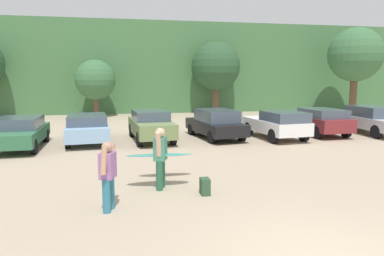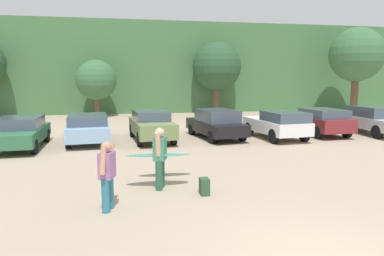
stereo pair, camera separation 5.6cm
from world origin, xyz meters
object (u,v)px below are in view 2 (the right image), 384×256
parked_car_forest_green (20,132)px  person_child (161,155)px  parked_car_olive_green (151,125)px  parked_car_silver (372,119)px  backpack_dropped (204,186)px  parked_car_sky_blue (88,127)px  surfboard_cream (165,155)px  parked_car_white (278,124)px  parked_car_black (216,123)px  parked_car_maroon (319,120)px  person_companion (107,172)px  person_adult (160,155)px  surfboard_teal (158,155)px

parked_car_forest_green → person_child: 8.26m
parked_car_forest_green → parked_car_olive_green: size_ratio=1.00×
parked_car_silver → backpack_dropped: 14.37m
parked_car_silver → person_child: (-12.54, -6.56, -0.11)m
backpack_dropped → parked_car_sky_blue: bearing=113.3°
surfboard_cream → parked_car_white: bearing=-134.6°
parked_car_black → parked_car_maroon: size_ratio=1.06×
person_child → surfboard_cream: 0.13m
parked_car_sky_blue → surfboard_cream: parked_car_sky_blue is taller
parked_car_maroon → person_companion: person_companion is taller
backpack_dropped → parked_car_olive_green: bearing=94.8°
surfboard_cream → backpack_dropped: 2.09m
parked_car_sky_blue → parked_car_maroon: bearing=-95.2°
surfboard_cream → person_adult: bearing=78.2°
person_child → surfboard_teal: person_child is taller
parked_car_maroon → backpack_dropped: bearing=133.2°
parked_car_forest_green → parked_car_white: bearing=-91.6°
parked_car_maroon → surfboard_teal: parked_car_maroon is taller
parked_car_maroon → surfboard_teal: (-9.67, -7.93, 0.16)m
parked_car_sky_blue → parked_car_olive_green: parked_car_olive_green is taller
parked_car_maroon → surfboard_cream: parked_car_maroon is taller
parked_car_sky_blue → parked_car_white: size_ratio=1.15×
parked_car_silver → person_companion: person_companion is taller
parked_car_white → person_companion: size_ratio=2.51×
parked_car_olive_green → person_child: 6.81m
parked_car_silver → person_child: bearing=118.1°
parked_car_sky_blue → person_child: bearing=-162.5°
parked_car_sky_blue → parked_car_white: (9.49, -0.93, 0.05)m
parked_car_white → parked_car_sky_blue: bearing=78.5°
parked_car_black → parked_car_silver: (8.94, -0.29, 0.04)m
person_child → parked_car_olive_green: bearing=-73.5°
person_child → parked_car_white: bearing=-119.5°
parked_car_white → person_adult: 9.87m
backpack_dropped → parked_car_white: bearing=54.3°
parked_car_forest_green → parked_car_silver: 18.26m
parked_car_olive_green → person_companion: bearing=164.2°
person_companion → surfboard_cream: 3.04m
parked_car_maroon → surfboard_teal: size_ratio=2.26×
surfboard_teal → surfboard_cream: size_ratio=1.08×
parked_car_white → person_child: bearing=126.2°
parked_car_sky_blue → parked_car_white: parked_car_white is taller
parked_car_maroon → person_child: parked_car_maroon is taller
parked_car_silver → parked_car_sky_blue: bearing=89.1°
person_adult → person_companion: size_ratio=1.05×
parked_car_forest_green → parked_car_maroon: parked_car_maroon is taller
parked_car_black → surfboard_cream: bearing=144.4°
parked_car_sky_blue → parked_car_olive_green: bearing=-97.1°
parked_car_forest_green → backpack_dropped: 10.33m
parked_car_white → surfboard_teal: parked_car_white is taller
parked_car_maroon → parked_car_silver: parked_car_silver is taller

